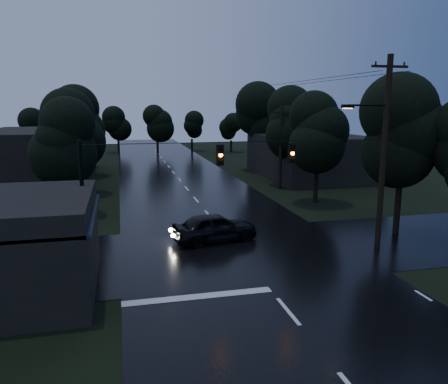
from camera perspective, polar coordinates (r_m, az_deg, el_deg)
name	(u,v)px	position (r m, az deg, el deg)	size (l,w,h in m)	color
main_road	(187,189)	(40.13, -4.90, 0.43)	(12.00, 120.00, 0.02)	black
cross_street	(238,251)	(23.03, 1.88, -7.75)	(60.00, 9.00, 0.02)	black
building_far_right	(311,156)	(47.62, 11.26, 4.64)	(10.00, 14.00, 4.40)	black
building_far_left	(40,154)	(49.93, -22.89, 4.62)	(10.00, 16.00, 5.00)	black
utility_pole_main	(382,149)	(24.05, 19.99, 5.24)	(3.50, 0.30, 10.00)	black
utility_pole_far	(281,146)	(39.75, 7.43, 5.93)	(2.00, 0.30, 7.50)	black
anchor_pole_left	(83,207)	(20.57, -17.90, -1.92)	(0.18, 0.18, 6.00)	black
span_signals	(256,153)	(21.08, 4.16, 5.09)	(15.00, 0.37, 1.12)	black
tree_corner_near	(403,132)	(27.11, 22.39, 7.24)	(4.48, 4.48, 9.44)	black
tree_left_a	(70,140)	(31.24, -19.43, 6.48)	(3.92, 3.92, 8.26)	black
tree_left_b	(73,128)	(39.23, -19.18, 7.89)	(4.20, 4.20, 8.85)	black
tree_left_c	(76,120)	(49.22, -18.79, 8.90)	(4.48, 4.48, 9.44)	black
tree_right_a	(318,130)	(34.39, 12.18, 7.87)	(4.20, 4.20, 8.85)	black
tree_right_b	(287,122)	(41.94, 8.21, 9.08)	(4.48, 4.48, 9.44)	black
tree_right_c	(260,115)	(51.55, 4.72, 9.95)	(4.76, 4.76, 10.03)	black
car	(215,227)	(24.45, -1.21, -4.62)	(1.92, 4.76, 1.62)	black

